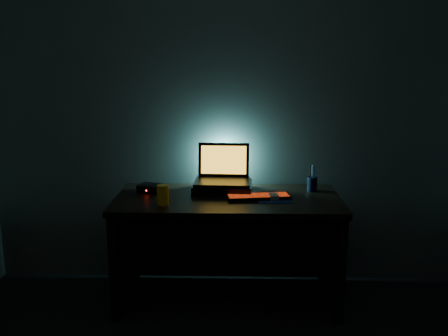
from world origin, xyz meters
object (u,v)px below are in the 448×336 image
(mouse, at_px, (274,196))
(router, at_px, (151,188))
(laptop, at_px, (223,173))
(juice_glass, at_px, (163,195))
(pen_cup, at_px, (312,184))
(keyboard, at_px, (258,197))

(mouse, height_order, router, router)
(laptop, height_order, juice_glass, laptop)
(pen_cup, bearing_deg, juice_glass, -160.53)
(juice_glass, bearing_deg, laptop, 45.23)
(pen_cup, bearing_deg, keyboard, -152.20)
(mouse, xyz_separation_m, pen_cup, (0.28, 0.21, 0.03))
(pen_cup, relative_size, router, 0.53)
(router, bearing_deg, mouse, 7.47)
(laptop, xyz_separation_m, juice_glass, (-0.37, -0.37, -0.06))
(router, bearing_deg, pen_cup, 20.79)
(keyboard, xyz_separation_m, router, (-0.74, 0.15, 0.01))
(keyboard, distance_m, router, 0.75)
(juice_glass, bearing_deg, router, 113.40)
(mouse, distance_m, juice_glass, 0.72)
(laptop, relative_size, mouse, 4.11)
(keyboard, height_order, pen_cup, pen_cup)
(pen_cup, height_order, router, pen_cup)
(laptop, height_order, router, laptop)
(laptop, distance_m, mouse, 0.42)
(mouse, relative_size, router, 0.51)
(keyboard, relative_size, juice_glass, 3.40)
(keyboard, height_order, mouse, mouse)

